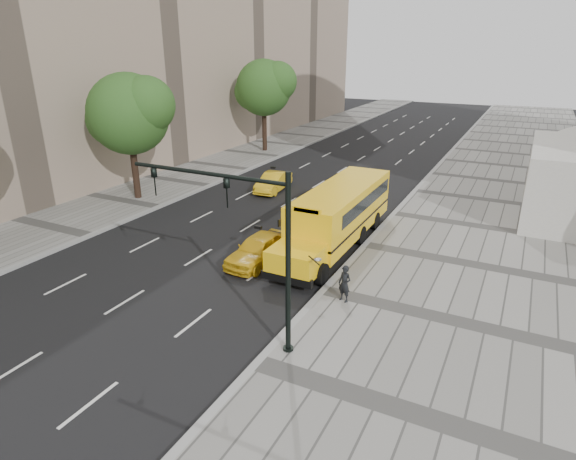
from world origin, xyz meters
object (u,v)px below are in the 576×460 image
at_px(taxi_far, 273,182).
at_px(pedestrian, 345,284).
at_px(tree_c, 265,87).
at_px(tree_b, 130,113).
at_px(taxi_near, 259,249).
at_px(traffic_signal, 250,236).
at_px(school_bus, 339,211).

relative_size(taxi_far, pedestrian, 2.61).
bearing_deg(tree_c, tree_b, -90.00).
bearing_deg(taxi_near, tree_c, 122.19).
bearing_deg(taxi_far, tree_c, 116.33).
height_order(tree_b, taxi_near, tree_b).
xyz_separation_m(taxi_far, traffic_signal, (8.42, -17.02, 3.43)).
relative_size(school_bus, pedestrian, 7.47).
xyz_separation_m(school_bus, taxi_near, (-2.50, -4.15, -1.05)).
bearing_deg(taxi_far, pedestrian, -56.82).
relative_size(taxi_near, traffic_signal, 0.65).
xyz_separation_m(tree_b, taxi_near, (12.40, -5.11, -5.08)).
height_order(school_bus, taxi_near, school_bus).
bearing_deg(tree_b, tree_c, 90.00).
bearing_deg(pedestrian, taxi_far, 146.15).
relative_size(tree_b, school_bus, 0.72).
xyz_separation_m(school_bus, traffic_signal, (0.69, -10.09, 2.33)).
xyz_separation_m(tree_b, pedestrian, (17.51, -7.01, -4.86)).
bearing_deg(pedestrian, tree_b, 175.81).
xyz_separation_m(tree_b, school_bus, (14.90, -0.96, -4.02)).
bearing_deg(taxi_far, school_bus, -47.22).
height_order(taxi_near, taxi_far, taxi_near).
height_order(tree_c, taxi_near, tree_c).
relative_size(tree_b, taxi_far, 2.07).
distance_m(tree_b, taxi_far, 10.65).
relative_size(tree_b, tree_c, 0.96).
distance_m(tree_b, school_bus, 15.47).
bearing_deg(traffic_signal, school_bus, 93.92).
height_order(school_bus, pedestrian, school_bus).
relative_size(tree_b, pedestrian, 5.39).
relative_size(tree_c, taxi_near, 2.09).
xyz_separation_m(tree_c, taxi_far, (7.17, -11.63, -5.47)).
xyz_separation_m(taxi_near, traffic_signal, (3.19, -5.94, 3.38)).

